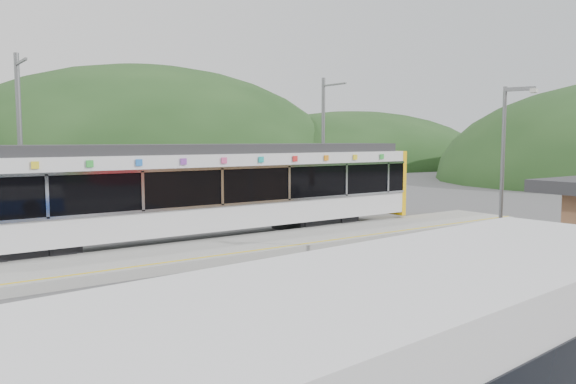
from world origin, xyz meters
TOP-DOWN VIEW (x-y plane):
  - ground at (0.00, 0.00)m, footprint 120.00×120.00m
  - hills at (6.19, 5.29)m, footprint 146.00×149.00m
  - platform at (0.00, 3.30)m, footprint 26.00×3.20m
  - yellow_line at (0.00, 2.00)m, footprint 26.00×0.10m
  - train at (-1.52, 6.00)m, footprint 20.44×3.01m
  - catenary_mast_west at (-7.00, 8.56)m, footprint 0.18×1.80m
  - catenary_mast_east at (7.00, 8.56)m, footprint 0.18×1.80m
  - lamp_post at (4.86, -3.12)m, footprint 0.43×1.04m

SIDE VIEW (x-z plane):
  - ground at x=0.00m, z-range 0.00..0.00m
  - hills at x=6.19m, z-range -13.00..13.00m
  - platform at x=0.00m, z-range 0.00..0.30m
  - yellow_line at x=0.00m, z-range 0.30..0.31m
  - train at x=-1.52m, z-range 0.19..3.93m
  - lamp_post at x=4.86m, z-range 0.55..6.13m
  - catenary_mast_west at x=-7.00m, z-range 0.15..7.15m
  - catenary_mast_east at x=7.00m, z-range 0.15..7.15m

